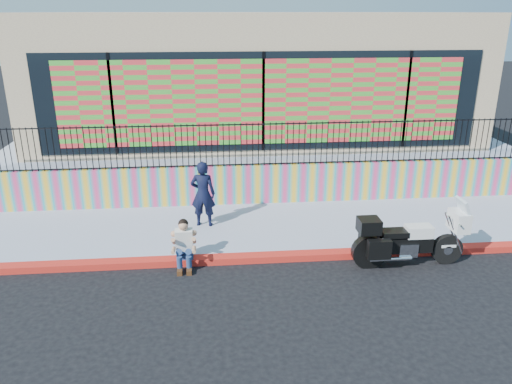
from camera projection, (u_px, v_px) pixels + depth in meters
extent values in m
plane|color=black|center=(282.00, 260.00, 11.26)|extent=(90.00, 90.00, 0.00)
cube|color=#B60D23|center=(282.00, 257.00, 11.23)|extent=(16.00, 0.30, 0.15)
cube|color=#969DB4|center=(273.00, 227.00, 12.78)|extent=(16.00, 3.00, 0.15)
cube|color=#E53C77|center=(266.00, 184.00, 14.06)|extent=(16.00, 0.20, 1.10)
cube|color=#969DB4|center=(251.00, 142.00, 18.86)|extent=(16.00, 10.00, 1.25)
cube|color=tan|center=(251.00, 72.00, 17.78)|extent=(14.00, 8.00, 4.00)
cube|color=black|center=(263.00, 102.00, 14.15)|extent=(12.60, 0.04, 2.80)
cube|color=#E73338|center=(263.00, 102.00, 14.13)|extent=(11.48, 0.02, 2.40)
cylinder|color=black|center=(447.00, 249.00, 10.99)|extent=(0.68, 0.14, 0.68)
cylinder|color=black|center=(369.00, 252.00, 10.84)|extent=(0.68, 0.14, 0.68)
cube|color=black|center=(409.00, 244.00, 10.86)|extent=(0.98, 0.29, 0.35)
cube|color=silver|center=(406.00, 248.00, 10.89)|extent=(0.41, 0.35, 0.31)
cube|color=white|center=(419.00, 231.00, 10.77)|extent=(0.57, 0.33, 0.25)
cube|color=black|center=(394.00, 233.00, 10.73)|extent=(0.57, 0.35, 0.12)
cube|color=white|center=(459.00, 221.00, 10.78)|extent=(0.31, 0.54, 0.43)
cube|color=silver|center=(463.00, 207.00, 10.67)|extent=(0.19, 0.48, 0.35)
cube|color=black|center=(369.00, 226.00, 10.62)|extent=(0.46, 0.43, 0.31)
cube|color=black|center=(379.00, 249.00, 10.48)|extent=(0.50, 0.19, 0.41)
cube|color=black|center=(370.00, 237.00, 11.06)|extent=(0.50, 0.19, 0.41)
cube|color=white|center=(447.00, 245.00, 10.96)|extent=(0.33, 0.17, 0.06)
imported|color=black|center=(203.00, 194.00, 12.44)|extent=(0.67, 0.49, 1.69)
cube|color=navy|center=(185.00, 254.00, 11.01)|extent=(0.36, 0.28, 0.18)
cube|color=silver|center=(184.00, 240.00, 10.85)|extent=(0.38, 0.27, 0.54)
sphere|color=tan|center=(183.00, 226.00, 10.69)|extent=(0.21, 0.21, 0.21)
cube|color=#472814|center=(180.00, 271.00, 10.65)|extent=(0.11, 0.26, 0.10)
cube|color=#472814|center=(189.00, 271.00, 10.67)|extent=(0.11, 0.26, 0.10)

